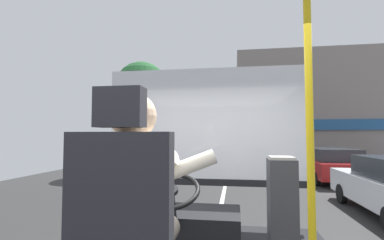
% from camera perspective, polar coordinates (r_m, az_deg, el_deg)
% --- Properties ---
extents(ground, '(18.00, 44.00, 0.06)m').
position_cam_1_polar(ground, '(10.87, 6.84, -13.03)').
color(ground, '#2C2C2C').
extents(bus_driver, '(0.82, 0.56, 0.86)m').
position_cam_1_polar(bus_driver, '(1.52, -11.45, -15.07)').
color(bus_driver, '#332D28').
rests_on(bus_driver, driver_seat).
extents(steering_console, '(1.10, 0.94, 0.78)m').
position_cam_1_polar(steering_console, '(2.77, -2.46, -21.55)').
color(steering_console, black).
rests_on(steering_console, bus_floor).
extents(handrail_pole, '(0.04, 0.04, 1.93)m').
position_cam_1_polar(handrail_pole, '(1.76, 23.01, -7.02)').
color(handrail_pole, gold).
rests_on(handrail_pole, bus_floor).
extents(fare_box, '(0.20, 0.25, 0.93)m').
position_cam_1_polar(fare_box, '(2.37, 17.95, -18.42)').
color(fare_box, '#333338').
rests_on(fare_box, bus_floor).
extents(windshield_panel, '(2.50, 0.08, 1.48)m').
position_cam_1_polar(windshield_panel, '(3.54, 2.58, -3.89)').
color(windshield_panel, silver).
extents(street_tree, '(2.69, 2.69, 5.55)m').
position_cam_1_polar(street_tree, '(14.42, -10.24, 6.23)').
color(street_tree, '#4C3828').
rests_on(street_tree, ground).
extents(shop_building, '(9.77, 5.61, 7.02)m').
position_cam_1_polar(shop_building, '(20.35, 23.13, 1.79)').
color(shop_building, gray).
rests_on(shop_building, ground).
extents(parked_car_red, '(1.92, 3.96, 1.32)m').
position_cam_1_polar(parked_car_red, '(12.73, 26.61, -8.07)').
color(parked_car_red, maroon).
rests_on(parked_car_red, ground).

